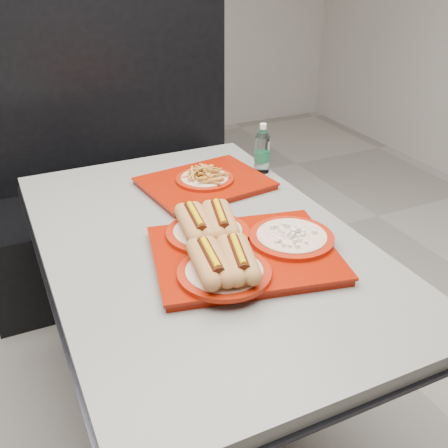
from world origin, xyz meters
name	(u,v)px	position (x,y,z in m)	size (l,w,h in m)	color
ground	(205,412)	(0.00, 0.00, 0.00)	(6.00, 6.00, 0.00)	gray
diner_table	(201,282)	(0.00, 0.00, 0.58)	(0.92, 1.42, 0.75)	black
booth_bench	(117,197)	(0.00, 1.09, 0.40)	(1.30, 0.57, 1.35)	black
tray_near	(237,247)	(0.05, -0.16, 0.79)	(0.57, 0.49, 0.11)	maroon
tray_far	(205,180)	(0.16, 0.33, 0.77)	(0.47, 0.39, 0.08)	maroon
water_bottle	(262,151)	(0.41, 0.37, 0.83)	(0.06, 0.06, 0.19)	silver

